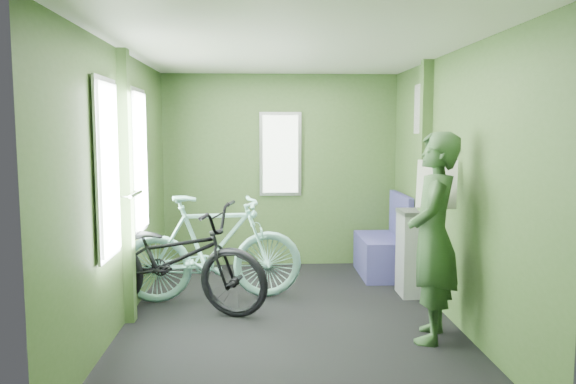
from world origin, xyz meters
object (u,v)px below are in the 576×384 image
at_px(bicycle_black, 172,311).
at_px(bench_seat, 383,251).
at_px(passenger, 433,237).
at_px(waste_box, 412,253).
at_px(bicycle_mint, 213,301).

xyz_separation_m(bicycle_black, bench_seat, (2.20, 1.16, 0.27)).
bearing_deg(passenger, waste_box, -167.48).
bearing_deg(bench_seat, waste_box, -81.51).
bearing_deg(bench_seat, passenger, -91.38).
bearing_deg(waste_box, bicycle_black, -170.65).
bearing_deg(waste_box, passenger, -98.06).
xyz_separation_m(bicycle_black, bicycle_mint, (0.35, 0.27, 0.00)).
distance_m(bicycle_mint, passenger, 2.24).
xyz_separation_m(passenger, waste_box, (0.17, 1.18, -0.39)).
bearing_deg(passenger, bicycle_black, -89.84).
relative_size(bicycle_mint, passenger, 1.06).
relative_size(bicycle_black, passenger, 1.15).
bearing_deg(bicycle_black, bicycle_mint, -31.32).
height_order(bicycle_black, passenger, passenger).
relative_size(passenger, bench_seat, 1.76).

